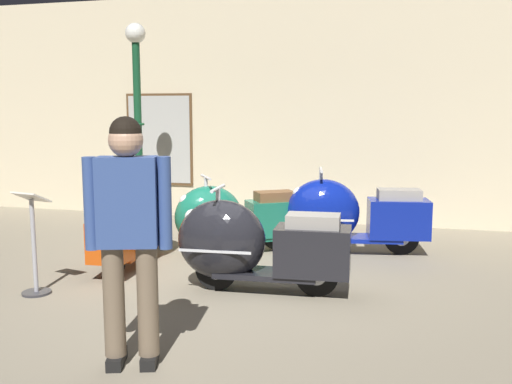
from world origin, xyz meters
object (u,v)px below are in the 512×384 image
at_px(lamppost, 138,118).
at_px(info_stanchion, 34,252).
at_px(scooter_0, 139,225).
at_px(visitor_0, 129,225).
at_px(scooter_1, 229,218).
at_px(scooter_3, 346,215).
at_px(scooter_2, 249,245).

xyz_separation_m(lamppost, info_stanchion, (0.30, -2.94, -1.26)).
bearing_deg(scooter_0, visitor_0, -157.22).
bearing_deg(visitor_0, scooter_1, -12.58).
xyz_separation_m(scooter_3, info_stanchion, (-2.79, -2.41, -0.07)).
bearing_deg(info_stanchion, scooter_0, 71.94).
relative_size(scooter_0, scooter_3, 0.89).
relative_size(scooter_1, scooter_2, 0.93).
height_order(scooter_1, visitor_0, visitor_0).
height_order(scooter_0, lamppost, lamppost).
relative_size(scooter_2, visitor_0, 0.99).
xyz_separation_m(scooter_2, lamppost, (-2.32, 2.34, 1.20)).
xyz_separation_m(scooter_1, info_stanchion, (-1.37, -2.01, -0.03)).
relative_size(scooter_1, scooter_3, 0.89).
bearing_deg(scooter_2, scooter_1, -69.04).
xyz_separation_m(visitor_0, info_stanchion, (-1.66, 1.22, -0.59)).
bearing_deg(scooter_2, visitor_0, 75.43).
relative_size(scooter_2, lamppost, 0.58).
relative_size(scooter_3, visitor_0, 1.04).
bearing_deg(scooter_0, scooter_3, -68.40).
distance_m(scooter_0, scooter_2, 1.74).
height_order(lamppost, info_stanchion, lamppost).
xyz_separation_m(scooter_1, scooter_3, (1.42, 0.40, 0.03)).
bearing_deg(info_stanchion, scooter_2, 16.71).
relative_size(lamppost, visitor_0, 1.72).
bearing_deg(scooter_2, info_stanchion, 13.17).
xyz_separation_m(scooter_0, scooter_2, (1.57, -0.76, 0.03)).
height_order(visitor_0, info_stanchion, visitor_0).
distance_m(scooter_1, scooter_2, 1.55).
bearing_deg(info_stanchion, scooter_3, 40.81).
bearing_deg(scooter_3, info_stanchion, 31.26).
relative_size(scooter_1, info_stanchion, 1.59).
distance_m(scooter_0, scooter_3, 2.56).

